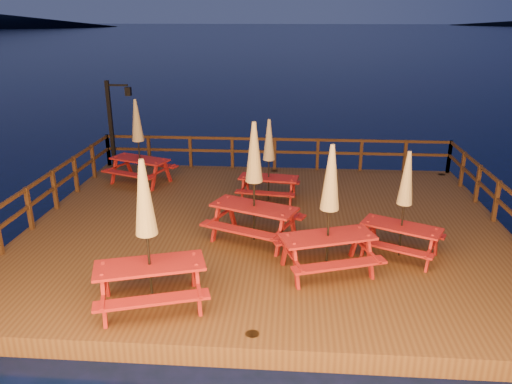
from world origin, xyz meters
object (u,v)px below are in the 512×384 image
picnic_table_0 (138,140)px  picnic_table_1 (147,233)px  lamp_post (115,117)px  picnic_table_2 (404,203)px

picnic_table_0 → picnic_table_1: bearing=-50.8°
lamp_post → picnic_table_2: bearing=-35.6°
lamp_post → picnic_table_0: bearing=-50.7°
picnic_table_2 → picnic_table_1: bearing=-127.6°
lamp_post → picnic_table_1: 9.10m
picnic_table_0 → picnic_table_2: bearing=-11.1°
picnic_table_1 → picnic_table_2: size_ratio=1.17×
lamp_post → picnic_table_2: (8.41, -6.03, -0.55)m
lamp_post → picnic_table_0: size_ratio=1.13×
lamp_post → picnic_table_0: (1.23, -1.50, -0.42)m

